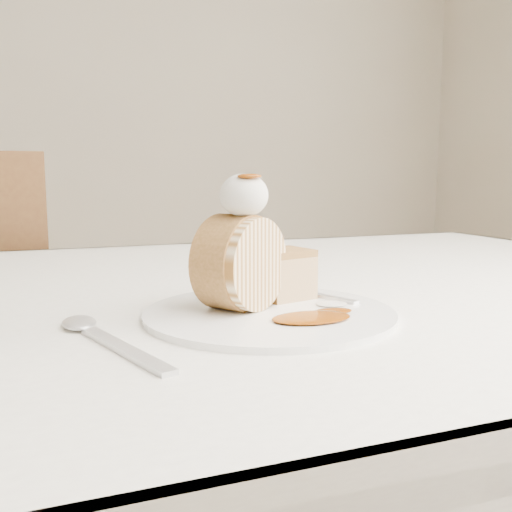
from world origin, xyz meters
name	(u,v)px	position (x,y,z in m)	size (l,w,h in m)	color
table	(248,350)	(0.00, 0.20, 0.66)	(1.40, 0.90, 0.75)	white
plate	(269,313)	(-0.04, 0.03, 0.75)	(0.24, 0.24, 0.01)	white
roulade_slice	(240,263)	(-0.06, 0.04, 0.80)	(0.09, 0.09, 0.05)	beige
cake_chunk	(283,277)	(-0.01, 0.07, 0.78)	(0.05, 0.05, 0.05)	#A26C3D
whipped_cream	(244,195)	(-0.06, 0.04, 0.87)	(0.05, 0.05, 0.04)	silver
caramel_drizzle	(250,171)	(-0.06, 0.03, 0.89)	(0.02, 0.02, 0.01)	#7F3605
caramel_pool	(311,317)	(-0.02, -0.02, 0.76)	(0.08, 0.05, 0.00)	#7F3605
fork	(317,295)	(0.03, 0.07, 0.76)	(0.02, 0.14, 0.00)	silver
spoon	(125,349)	(-0.19, -0.04, 0.75)	(0.03, 0.17, 0.00)	silver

